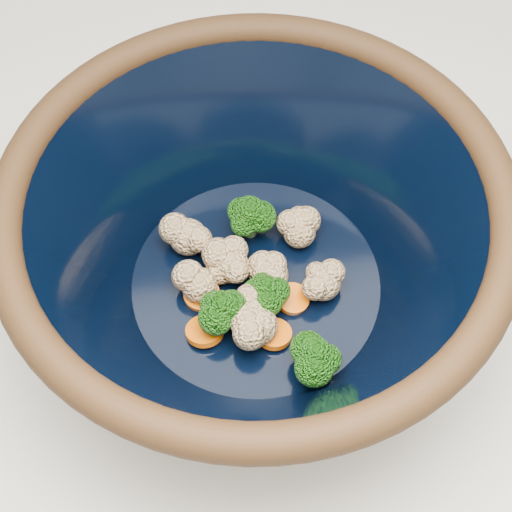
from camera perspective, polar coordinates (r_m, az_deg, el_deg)
The scene contains 2 objects.
mixing_bowl at distance 0.57m, azimuth 0.00°, elevation 0.88°, with size 0.46×0.46×0.17m.
vegetable_pile at distance 0.60m, azimuth -0.49°, elevation -2.31°, with size 0.14×0.18×0.05m.
Camera 1 is at (-0.06, -0.21, 1.48)m, focal length 50.00 mm.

